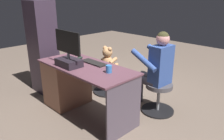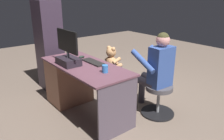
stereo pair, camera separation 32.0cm
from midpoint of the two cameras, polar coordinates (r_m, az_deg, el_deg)
name	(u,v)px [view 2 (the right image)]	position (r m, az deg, el deg)	size (l,w,h in m)	color
ground_plane	(109,104)	(3.55, 1.89, -8.73)	(10.00, 10.00, 0.00)	#705F52
desk	(72,80)	(3.45, -7.60, -2.57)	(1.47, 0.65, 0.73)	brown
monitor	(68,55)	(3.01, -8.29, 3.91)	(0.51, 0.23, 0.48)	black
keyboard	(93,62)	(3.11, -1.88, 2.00)	(0.42, 0.14, 0.02)	black
computer_mouse	(81,57)	(3.35, -5.16, 3.36)	(0.06, 0.10, 0.04)	black
cup	(105,69)	(2.72, 1.55, 0.25)	(0.07, 0.07, 0.10)	#3372BF
tv_remote	(65,58)	(3.36, -9.47, 3.04)	(0.04, 0.15, 0.02)	black
office_chair_teddy	(111,79)	(3.87, 2.13, -2.29)	(0.51, 0.51, 0.44)	black
teddy_bear	(112,58)	(3.76, 2.35, 2.98)	(0.27, 0.27, 0.38)	tan
visitor_chair	(158,98)	(3.28, 14.64, -7.03)	(0.48, 0.48, 0.44)	black
person	(156,68)	(3.16, 14.02, 0.56)	(0.55, 0.50, 1.19)	#324D92
equipment_rack	(49,46)	(4.00, -13.63, 5.93)	(0.44, 0.36, 1.56)	#332735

